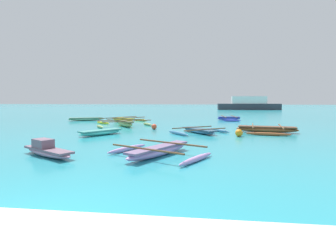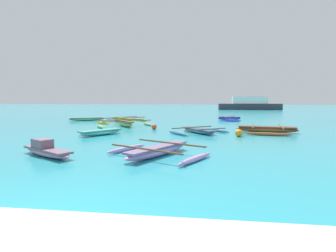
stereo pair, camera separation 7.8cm
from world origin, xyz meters
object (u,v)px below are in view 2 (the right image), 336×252
moored_boat_4 (46,150)px  mooring_buoy_2 (239,133)px  moored_boat_1 (123,120)px  distant_ferry (249,104)px  moored_boat_0 (158,151)px  moored_boat_5 (125,124)px  moored_boat_7 (267,129)px  moored_boat_3 (86,119)px  moored_boat_8 (229,118)px  moored_boat_6 (100,132)px  moored_boat_2 (199,131)px  mooring_buoy_1 (154,127)px

moored_boat_4 → mooring_buoy_2: moored_boat_4 is taller
moored_boat_1 → distant_ferry: (17.86, 35.03, 0.95)m
moored_boat_0 → moored_boat_5: (-4.46, 10.60, 0.05)m
moored_boat_7 → moored_boat_3: bearing=164.3°
moored_boat_1 → moored_boat_8: size_ratio=1.23×
moored_boat_7 → mooring_buoy_2: 3.09m
moored_boat_6 → moored_boat_1: bearing=43.5°
moored_boat_1 → moored_boat_6: moored_boat_1 is taller
moored_boat_6 → moored_boat_5: bearing=35.0°
moored_boat_3 → moored_boat_5: size_ratio=0.81×
moored_boat_0 → moored_boat_6: size_ratio=1.49×
moored_boat_1 → moored_boat_3: (-4.43, 1.61, -0.04)m
moored_boat_1 → moored_boat_2: moored_boat_1 is taller
moored_boat_3 → moored_boat_4: (5.93, -16.59, 0.04)m
moored_boat_5 → moored_boat_8: moored_boat_5 is taller
moored_boat_1 → moored_boat_7: size_ratio=1.23×
moored_boat_2 → moored_boat_8: moored_boat_8 is taller
moored_boat_3 → moored_boat_7: moored_boat_7 is taller
moored_boat_8 → moored_boat_2: bearing=-108.4°
moored_boat_6 → mooring_buoy_1: (2.72, 3.48, 0.02)m
moored_boat_3 → moored_boat_5: moored_boat_5 is taller
moored_boat_3 → moored_boat_6: (5.69, -10.53, -0.01)m
moored_boat_0 → moored_boat_2: bearing=16.3°
moored_boat_3 → moored_boat_8: bearing=-13.8°
moored_boat_0 → moored_boat_3: moored_boat_0 is taller
moored_boat_5 → moored_boat_6: bearing=-38.0°
moored_boat_3 → mooring_buoy_1: size_ratio=9.04×
moored_boat_6 → mooring_buoy_2: mooring_buoy_2 is taller
moored_boat_6 → mooring_buoy_2: (8.34, 0.32, 0.04)m
moored_boat_7 → mooring_buoy_1: size_ratio=10.15×
moored_boat_7 → mooring_buoy_1: bearing=-176.2°
mooring_buoy_2 → distant_ferry: distant_ferry is taller
moored_boat_0 → moored_boat_2: (1.51, 7.15, -0.04)m
moored_boat_4 → moored_boat_3: bearing=140.6°
moored_boat_1 → moored_boat_5: bearing=-34.3°
moored_boat_6 → mooring_buoy_2: size_ratio=6.39×
moored_boat_1 → mooring_buoy_2: (9.61, -8.59, -0.01)m
moored_boat_3 → moored_boat_5: 7.88m
moored_boat_8 → mooring_buoy_1: moored_boat_8 is taller
moored_boat_2 → moored_boat_5: 6.89m
moored_boat_7 → moored_boat_8: size_ratio=1.00×
moored_boat_1 → moored_boat_4: bearing=-47.5°
mooring_buoy_1 → moored_boat_1: bearing=126.3°
moored_boat_3 → moored_boat_8: (14.81, 2.64, 0.01)m
moored_boat_0 → moored_boat_8: 19.22m
moored_boat_1 → moored_boat_5: moored_boat_5 is taller
moored_boat_8 → mooring_buoy_1: (-6.39, -9.69, -0.00)m
moored_boat_2 → moored_boat_6: (-6.00, -1.67, 0.02)m
moored_boat_0 → mooring_buoy_2: size_ratio=9.54×
moored_boat_1 → mooring_buoy_2: moored_boat_1 is taller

